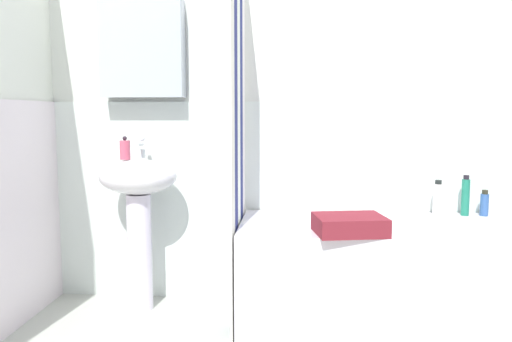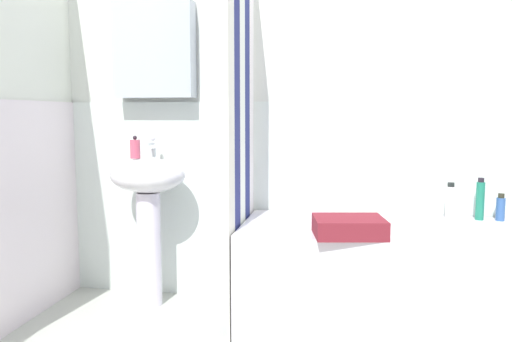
% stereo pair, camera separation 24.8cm
% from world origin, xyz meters
% --- Properties ---
extents(wall_back_tiled, '(3.60, 0.18, 2.40)m').
position_xyz_m(wall_back_tiled, '(-0.06, 1.26, 1.14)').
color(wall_back_tiled, silver).
rests_on(wall_back_tiled, ground_plane).
extents(sink, '(0.44, 0.34, 0.87)m').
position_xyz_m(sink, '(-0.97, 1.03, 0.64)').
color(sink, white).
rests_on(sink, ground_plane).
extents(faucet, '(0.03, 0.12, 0.12)m').
position_xyz_m(faucet, '(-0.97, 1.11, 0.93)').
color(faucet, silver).
rests_on(faucet, sink).
extents(soap_dispenser, '(0.06, 0.06, 0.13)m').
position_xyz_m(soap_dispenser, '(-1.03, 1.01, 0.93)').
color(soap_dispenser, '#CE516C').
rests_on(soap_dispenser, sink).
extents(bathtub, '(1.45, 0.67, 0.56)m').
position_xyz_m(bathtub, '(0.36, 0.88, 0.28)').
color(bathtub, white).
rests_on(bathtub, ground_plane).
extents(shower_curtain, '(0.01, 0.67, 2.00)m').
position_xyz_m(shower_curtain, '(-0.38, 0.88, 1.00)').
color(shower_curtain, white).
rests_on(shower_curtain, ground_plane).
extents(shampoo_bottle, '(0.05, 0.05, 0.15)m').
position_xyz_m(shampoo_bottle, '(0.99, 1.14, 0.62)').
color(shampoo_bottle, '#325A9B').
rests_on(shampoo_bottle, bathtub).
extents(lotion_bottle, '(0.05, 0.05, 0.23)m').
position_xyz_m(lotion_bottle, '(0.88, 1.14, 0.66)').
color(lotion_bottle, '#1D755B').
rests_on(lotion_bottle, bathtub).
extents(conditioner_bottle, '(0.05, 0.05, 0.20)m').
position_xyz_m(conditioner_bottle, '(0.73, 1.14, 0.65)').
color(conditioner_bottle, white).
rests_on(conditioner_bottle, bathtub).
extents(towel_folded, '(0.36, 0.30, 0.09)m').
position_xyz_m(towel_folded, '(0.18, 0.65, 0.60)').
color(towel_folded, maroon).
rests_on(towel_folded, bathtub).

